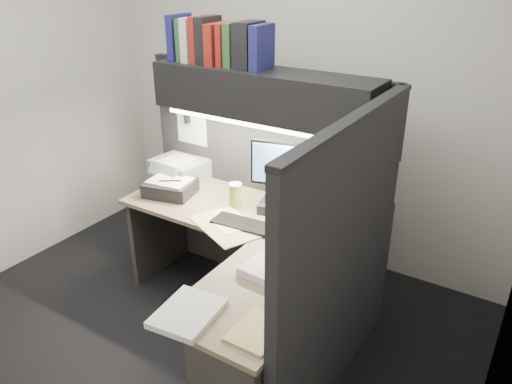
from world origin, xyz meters
TOP-DOWN VIEW (x-y plane):
  - floor at (0.00, 0.00)m, footprint 3.50×3.50m
  - wall_back at (0.00, 1.50)m, footprint 3.50×0.04m
  - partition_back at (0.03, 0.93)m, footprint 1.90×0.06m
  - partition_right at (0.98, 0.18)m, footprint 0.06×1.50m
  - desk at (0.43, -0.00)m, footprint 1.70×1.53m
  - overhead_shelf at (0.12, 0.75)m, footprint 1.55×0.34m
  - task_light_tube at (0.12, 0.61)m, footprint 1.32×0.04m
  - monitor at (0.34, 0.69)m, footprint 0.45×0.28m
  - keyboard at (0.25, 0.38)m, footprint 0.49×0.20m
  - mousepad at (0.62, 0.36)m, footprint 0.30×0.29m
  - mouse at (0.62, 0.35)m, footprint 0.06×0.10m
  - telephone at (0.78, 0.65)m, footprint 0.31×0.31m
  - coffee_cup at (0.01, 0.59)m, footprint 0.10×0.10m
  - printer at (-0.63, 0.76)m, footprint 0.41×0.36m
  - notebook_stack at (-0.50, 0.50)m, footprint 0.39×0.35m
  - open_folder at (0.13, 0.32)m, footprint 0.57×0.49m
  - paper_stack_a at (0.62, -0.00)m, footprint 0.27×0.23m
  - paper_stack_b at (0.48, -0.50)m, footprint 0.30×0.36m
  - manila_stack at (0.83, -0.42)m, footprint 0.21×0.27m
  - binder_row at (-0.21, 0.75)m, footprint 0.74×0.25m
  - pinned_papers at (0.42, 0.56)m, footprint 1.76×1.31m

SIDE VIEW (x-z plane):
  - floor at x=0.00m, z-range 0.00..0.00m
  - desk at x=0.43m, z-range 0.08..0.81m
  - mousepad at x=0.62m, z-range 0.73..0.73m
  - open_folder at x=0.13m, z-range 0.73..0.74m
  - manila_stack at x=0.83m, z-range 0.73..0.75m
  - keyboard at x=0.25m, z-range 0.73..0.75m
  - paper_stack_b at x=0.48m, z-range 0.73..0.76m
  - mouse at x=0.62m, z-range 0.73..0.77m
  - paper_stack_a at x=0.62m, z-range 0.73..0.78m
  - telephone at x=0.78m, z-range 0.73..0.82m
  - notebook_stack at x=-0.50m, z-range 0.73..0.83m
  - partition_back at x=0.03m, z-range 0.00..1.60m
  - partition_right at x=0.98m, z-range 0.00..1.60m
  - printer at x=-0.63m, z-range 0.73..0.88m
  - coffee_cup at x=0.01m, z-range 0.73..0.89m
  - monitor at x=0.34m, z-range 0.68..1.18m
  - pinned_papers at x=0.42m, z-range 0.80..1.31m
  - task_light_tube at x=0.12m, z-range 1.31..1.35m
  - wall_back at x=0.00m, z-range 0.00..2.70m
  - overhead_shelf at x=0.12m, z-range 1.35..1.65m
  - binder_row at x=-0.21m, z-range 1.64..1.94m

